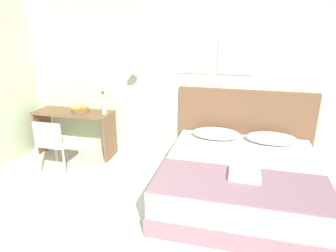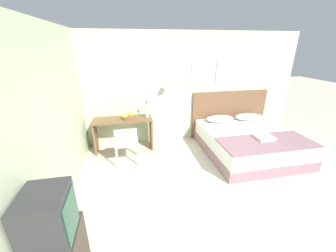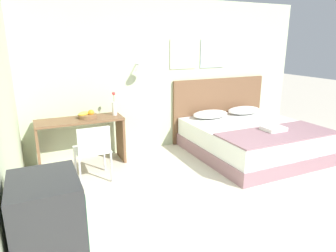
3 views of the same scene
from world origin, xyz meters
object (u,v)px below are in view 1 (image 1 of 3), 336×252
at_px(headboard, 244,129).
at_px(folded_towel_near_foot, 245,175).
at_px(bed, 240,181).
at_px(flower_vase, 104,106).
at_px(throw_blanket, 241,184).
at_px(desk, 75,124).
at_px(pillow_left, 216,133).
at_px(desk_chair, 54,141).
at_px(pillow_right, 271,138).
at_px(fruit_bowl, 80,109).

xyz_separation_m(headboard, folded_towel_near_foot, (0.04, -1.48, -0.03)).
distance_m(bed, flower_vase, 2.44).
xyz_separation_m(throw_blanket, desk, (-2.78, 1.35, -0.00)).
height_order(pillow_left, folded_towel_near_foot, pillow_left).
height_order(folded_towel_near_foot, flower_vase, flower_vase).
xyz_separation_m(desk_chair, flower_vase, (0.51, 0.69, 0.40)).
xyz_separation_m(bed, flower_vase, (-2.22, 0.77, 0.64)).
bearing_deg(pillow_right, headboard, 143.30).
relative_size(pillow_right, desk_chair, 0.85).
distance_m(bed, throw_blanket, 0.65).
distance_m(folded_towel_near_foot, flower_vase, 2.59).
bearing_deg(desk, pillow_left, -0.46).
bearing_deg(flower_vase, bed, -19.14).
relative_size(pillow_left, desk_chair, 0.85).
height_order(pillow_left, flower_vase, flower_vase).
height_order(headboard, desk_chair, headboard).
bearing_deg(pillow_left, folded_towel_near_foot, -70.10).
bearing_deg(headboard, fruit_bowl, -174.42).
bearing_deg(desk_chair, throw_blanket, -13.70).
xyz_separation_m(bed, desk_chair, (-2.73, 0.08, 0.24)).
bearing_deg(throw_blanket, bed, 90.00).
height_order(desk_chair, fruit_bowl, fruit_bowl).
relative_size(folded_towel_near_foot, desk_chair, 0.41).
distance_m(desk, fruit_bowl, 0.29).
bearing_deg(bed, headboard, 90.00).
bearing_deg(flower_vase, headboard, 6.82).
bearing_deg(desk_chair, pillow_right, 11.97).
bearing_deg(bed, pillow_right, 62.07).
distance_m(pillow_left, folded_towel_near_foot, 1.26).
bearing_deg(folded_towel_near_foot, flower_vase, 151.72).
bearing_deg(pillow_right, flower_vase, 179.39).
relative_size(fruit_bowl, flower_vase, 0.80).
bearing_deg(bed, desk_chair, 178.30).
distance_m(pillow_right, desk, 3.18).
bearing_deg(headboard, desk_chair, -160.70).
bearing_deg(throw_blanket, headboard, 90.00).
relative_size(folded_towel_near_foot, flower_vase, 0.88).
distance_m(bed, folded_towel_near_foot, 0.55).
xyz_separation_m(pillow_left, throw_blanket, (0.39, -1.33, -0.06)).
xyz_separation_m(folded_towel_near_foot, fruit_bowl, (-2.69, 1.22, 0.22)).
bearing_deg(bed, flower_vase, 160.86).
bearing_deg(fruit_bowl, flower_vase, -0.83).
bearing_deg(desk_chair, headboard, 19.30).
bearing_deg(flower_vase, desk, -179.11).
bearing_deg(pillow_left, bed, -62.07).
height_order(bed, fruit_bowl, fruit_bowl).
distance_m(pillow_left, throw_blanket, 1.39).
bearing_deg(flower_vase, fruit_bowl, 179.17).
height_order(bed, throw_blanket, throw_blanket).
relative_size(headboard, pillow_left, 2.90).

